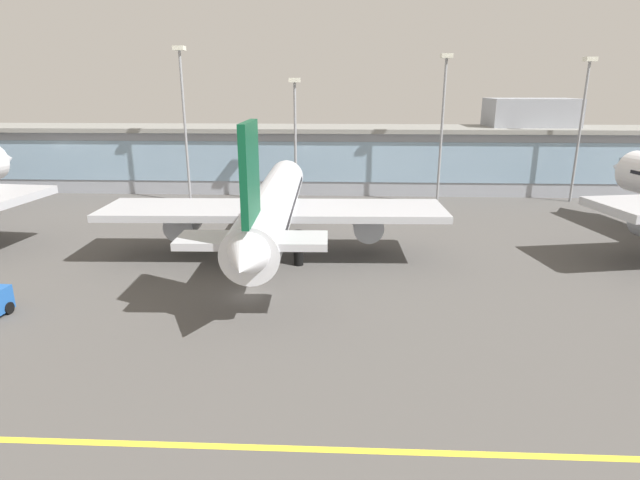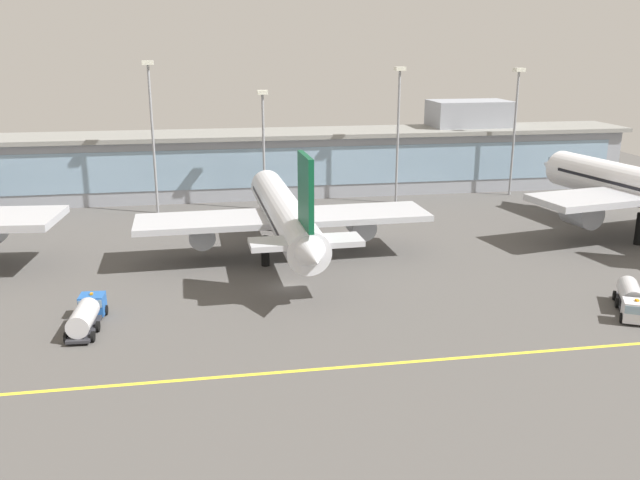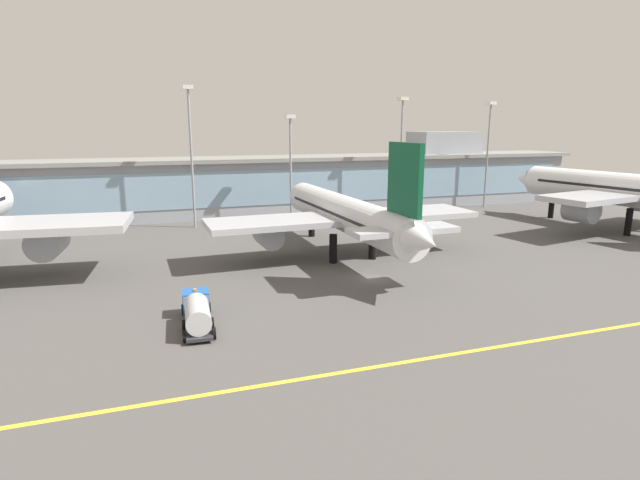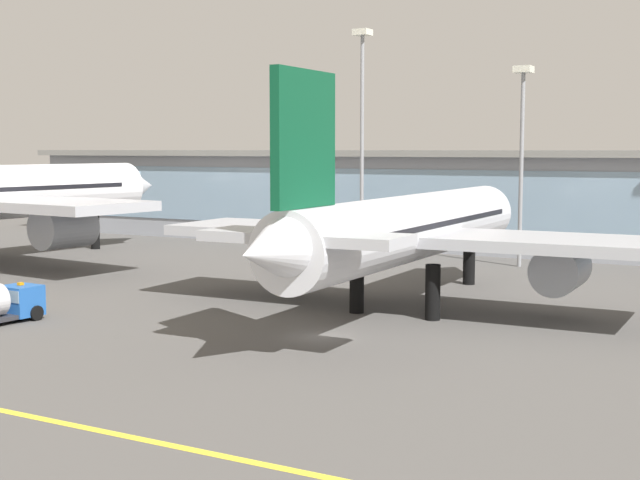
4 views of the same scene
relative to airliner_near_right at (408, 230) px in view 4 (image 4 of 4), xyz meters
The scene contains 6 objects.
ground_plane 13.27m from the airliner_near_right, 94.59° to the right, with size 208.37×208.37×0.00m, color #514F4C.
taxiway_centreline_stripe 34.27m from the airliner_near_right, 91.60° to the right, with size 166.69×0.50×0.01m, color yellow.
terminal_building 42.08m from the airliner_near_right, 88.78° to the left, with size 151.83×14.00×17.47m.
airliner_near_right is the anchor object (origin of this frame).
apron_light_mast_centre 36.80m from the airliner_near_right, 122.41° to the left, with size 1.80×1.80×25.98m.
apron_light_mast_far_east 30.39m from the airliner_near_right, 90.06° to the left, with size 1.80×1.80×20.97m.
Camera 4 is at (27.94, -50.30, 12.36)m, focal length 49.66 mm.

